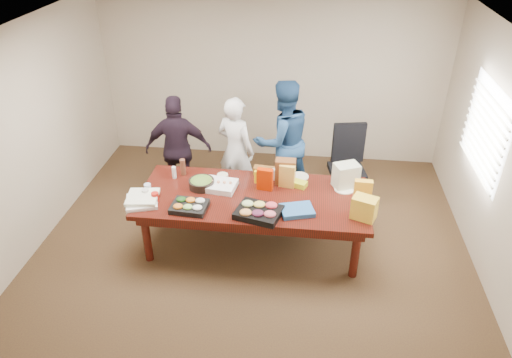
# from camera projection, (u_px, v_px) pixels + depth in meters

# --- Properties ---
(floor) EXTENTS (5.50, 5.00, 0.02)m
(floor) POSITION_uv_depth(u_px,v_px,m) (253.00, 244.00, 6.17)
(floor) COLOR #47301E
(floor) RESTS_ON ground
(ceiling) EXTENTS (5.50, 5.00, 0.02)m
(ceiling) POSITION_uv_depth(u_px,v_px,m) (253.00, 33.00, 4.76)
(ceiling) COLOR white
(ceiling) RESTS_ON wall_back
(wall_back) EXTENTS (5.50, 0.04, 2.70)m
(wall_back) POSITION_uv_depth(u_px,v_px,m) (272.00, 79.00, 7.58)
(wall_back) COLOR beige
(wall_back) RESTS_ON floor
(wall_front) EXTENTS (5.50, 0.04, 2.70)m
(wall_front) POSITION_uv_depth(u_px,v_px,m) (210.00, 318.00, 3.34)
(wall_front) COLOR beige
(wall_front) RESTS_ON floor
(wall_left) EXTENTS (0.04, 5.00, 2.70)m
(wall_left) POSITION_uv_depth(u_px,v_px,m) (29.00, 140.00, 5.74)
(wall_left) COLOR beige
(wall_left) RESTS_ON floor
(wall_right) EXTENTS (0.04, 5.00, 2.70)m
(wall_right) POSITION_uv_depth(u_px,v_px,m) (501.00, 166.00, 5.19)
(wall_right) COLOR beige
(wall_right) RESTS_ON floor
(window_panel) EXTENTS (0.03, 1.40, 1.10)m
(window_panel) POSITION_uv_depth(u_px,v_px,m) (486.00, 130.00, 5.62)
(window_panel) COLOR white
(window_panel) RESTS_ON wall_right
(window_blinds) EXTENTS (0.04, 1.36, 1.00)m
(window_blinds) POSITION_uv_depth(u_px,v_px,m) (482.00, 130.00, 5.63)
(window_blinds) COLOR beige
(window_blinds) RESTS_ON wall_right
(conference_table) EXTENTS (2.80, 1.20, 0.75)m
(conference_table) POSITION_uv_depth(u_px,v_px,m) (253.00, 220.00, 5.97)
(conference_table) COLOR #4C1C0F
(conference_table) RESTS_ON floor
(office_chair) EXTENTS (0.66, 0.66, 1.11)m
(office_chair) POSITION_uv_depth(u_px,v_px,m) (347.00, 168.00, 6.74)
(office_chair) COLOR black
(office_chair) RESTS_ON floor
(person_center) EXTENTS (0.69, 0.59, 1.59)m
(person_center) POSITION_uv_depth(u_px,v_px,m) (236.00, 150.00, 6.70)
(person_center) COLOR silver
(person_center) RESTS_ON floor
(person_right) EXTENTS (1.10, 1.03, 1.80)m
(person_right) POSITION_uv_depth(u_px,v_px,m) (282.00, 141.00, 6.71)
(person_right) COLOR navy
(person_right) RESTS_ON floor
(person_left) EXTENTS (0.98, 0.50, 1.59)m
(person_left) POSITION_uv_depth(u_px,v_px,m) (178.00, 149.00, 6.72)
(person_left) COLOR black
(person_left) RESTS_ON floor
(veggie_tray) EXTENTS (0.44, 0.35, 0.06)m
(veggie_tray) POSITION_uv_depth(u_px,v_px,m) (189.00, 207.00, 5.52)
(veggie_tray) COLOR black
(veggie_tray) RESTS_ON conference_table
(fruit_tray) EXTENTS (0.58, 0.51, 0.08)m
(fruit_tray) POSITION_uv_depth(u_px,v_px,m) (259.00, 212.00, 5.41)
(fruit_tray) COLOR black
(fruit_tray) RESTS_ON conference_table
(sheet_cake) EXTENTS (0.48, 0.38, 0.08)m
(sheet_cake) POSITION_uv_depth(u_px,v_px,m) (218.00, 185.00, 5.91)
(sheet_cake) COLOR white
(sheet_cake) RESTS_ON conference_table
(salad_bowl) EXTENTS (0.41, 0.41, 0.10)m
(salad_bowl) POSITION_uv_depth(u_px,v_px,m) (202.00, 184.00, 5.92)
(salad_bowl) COLOR black
(salad_bowl) RESTS_ON conference_table
(chip_bag_blue) EXTENTS (0.44, 0.37, 0.06)m
(chip_bag_blue) POSITION_uv_depth(u_px,v_px,m) (297.00, 210.00, 5.46)
(chip_bag_blue) COLOR #2962A9
(chip_bag_blue) RESTS_ON conference_table
(chip_bag_red) EXTENTS (0.20, 0.11, 0.28)m
(chip_bag_red) POSITION_uv_depth(u_px,v_px,m) (265.00, 179.00, 5.83)
(chip_bag_red) COLOR #C32700
(chip_bag_red) RESTS_ON conference_table
(chip_bag_yellow) EXTENTS (0.21, 0.09, 0.31)m
(chip_bag_yellow) POSITION_uv_depth(u_px,v_px,m) (363.00, 192.00, 5.56)
(chip_bag_yellow) COLOR yellow
(chip_bag_yellow) RESTS_ON conference_table
(chip_bag_orange) EXTENTS (0.21, 0.12, 0.30)m
(chip_bag_orange) POSITION_uv_depth(u_px,v_px,m) (287.00, 176.00, 5.88)
(chip_bag_orange) COLOR gold
(chip_bag_orange) RESTS_ON conference_table
(mayo_jar) EXTENTS (0.10, 0.10, 0.14)m
(mayo_jar) POSITION_uv_depth(u_px,v_px,m) (275.00, 174.00, 6.08)
(mayo_jar) COLOR silver
(mayo_jar) RESTS_ON conference_table
(mustard_bottle) EXTENTS (0.06, 0.06, 0.17)m
(mustard_bottle) POSITION_uv_depth(u_px,v_px,m) (256.00, 177.00, 6.00)
(mustard_bottle) COLOR yellow
(mustard_bottle) RESTS_ON conference_table
(dressing_bottle) EXTENTS (0.08, 0.08, 0.22)m
(dressing_bottle) POSITION_uv_depth(u_px,v_px,m) (183.00, 167.00, 6.15)
(dressing_bottle) COLOR brown
(dressing_bottle) RESTS_ON conference_table
(ranch_bottle) EXTENTS (0.07, 0.07, 0.16)m
(ranch_bottle) POSITION_uv_depth(u_px,v_px,m) (174.00, 172.00, 6.09)
(ranch_bottle) COLOR white
(ranch_bottle) RESTS_ON conference_table
(banana_bunch) EXTENTS (0.25, 0.20, 0.07)m
(banana_bunch) POSITION_uv_depth(u_px,v_px,m) (298.00, 184.00, 5.95)
(banana_bunch) COLOR yellow
(banana_bunch) RESTS_ON conference_table
(bread_loaf) EXTENTS (0.28, 0.15, 0.11)m
(bread_loaf) POSITION_uv_depth(u_px,v_px,m) (264.00, 171.00, 6.18)
(bread_loaf) COLOR brown
(bread_loaf) RESTS_ON conference_table
(kraft_bag) EXTENTS (0.26, 0.15, 0.33)m
(kraft_bag) POSITION_uv_depth(u_px,v_px,m) (285.00, 172.00, 5.94)
(kraft_bag) COLOR brown
(kraft_bag) RESTS_ON conference_table
(red_cup) EXTENTS (0.10, 0.10, 0.12)m
(red_cup) POSITION_uv_depth(u_px,v_px,m) (155.00, 197.00, 5.64)
(red_cup) COLOR #B71910
(red_cup) RESTS_ON conference_table
(clear_cup_a) EXTENTS (0.09, 0.09, 0.11)m
(clear_cup_a) POSITION_uv_depth(u_px,v_px,m) (146.00, 193.00, 5.72)
(clear_cup_a) COLOR silver
(clear_cup_a) RESTS_ON conference_table
(clear_cup_b) EXTENTS (0.11, 0.11, 0.12)m
(clear_cup_b) POSITION_uv_depth(u_px,v_px,m) (148.00, 188.00, 5.81)
(clear_cup_b) COLOR silver
(clear_cup_b) RESTS_ON conference_table
(pizza_box_lower) EXTENTS (0.46, 0.46, 0.04)m
(pizza_box_lower) POSITION_uv_depth(u_px,v_px,m) (142.00, 201.00, 5.63)
(pizza_box_lower) COLOR white
(pizza_box_lower) RESTS_ON conference_table
(pizza_box_upper) EXTENTS (0.40, 0.40, 0.04)m
(pizza_box_upper) POSITION_uv_depth(u_px,v_px,m) (143.00, 197.00, 5.63)
(pizza_box_upper) COLOR white
(pizza_box_upper) RESTS_ON pizza_box_lower
(plate_a) EXTENTS (0.28, 0.28, 0.01)m
(plate_a) POSITION_uv_depth(u_px,v_px,m) (344.00, 189.00, 5.89)
(plate_a) COLOR white
(plate_a) RESTS_ON conference_table
(plate_b) EXTENTS (0.28, 0.28, 0.01)m
(plate_b) POSITION_uv_depth(u_px,v_px,m) (300.00, 177.00, 6.15)
(plate_b) COLOR silver
(plate_b) RESTS_ON conference_table
(dip_bowl_a) EXTENTS (0.15, 0.15, 0.06)m
(dip_bowl_a) POSITION_uv_depth(u_px,v_px,m) (281.00, 177.00, 6.10)
(dip_bowl_a) COLOR beige
(dip_bowl_a) RESTS_ON conference_table
(dip_bowl_b) EXTENTS (0.17, 0.17, 0.06)m
(dip_bowl_b) POSITION_uv_depth(u_px,v_px,m) (223.00, 176.00, 6.11)
(dip_bowl_b) COLOR beige
(dip_bowl_b) RESTS_ON conference_table
(grocery_bag_white) EXTENTS (0.35, 0.31, 0.32)m
(grocery_bag_white) POSITION_uv_depth(u_px,v_px,m) (346.00, 176.00, 5.88)
(grocery_bag_white) COLOR beige
(grocery_bag_white) RESTS_ON conference_table
(grocery_bag_yellow) EXTENTS (0.32, 0.27, 0.27)m
(grocery_bag_yellow) POSITION_uv_depth(u_px,v_px,m) (364.00, 208.00, 5.32)
(grocery_bag_yellow) COLOR yellow
(grocery_bag_yellow) RESTS_ON conference_table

